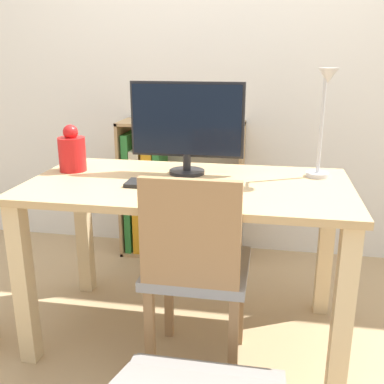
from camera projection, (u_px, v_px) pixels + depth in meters
name	position (u px, v px, depth m)	size (l,w,h in m)	color
ground_plane	(188.00, 332.00, 2.13)	(10.00, 10.00, 0.00)	tan
wall_back	(220.00, 48.00, 2.74)	(8.00, 0.05, 2.60)	silver
desk	(188.00, 212.00, 1.95)	(1.37, 0.72, 0.74)	tan
monitor	(187.00, 123.00, 1.99)	(0.51, 0.16, 0.41)	#232326
keyboard	(171.00, 185.00, 1.85)	(0.38, 0.11, 0.02)	black
vase	(72.00, 152.00, 2.08)	(0.12, 0.12, 0.22)	red
desk_lamp	(324.00, 113.00, 1.86)	(0.10, 0.19, 0.47)	#B7B7BC
chair	(196.00, 267.00, 1.73)	(0.40, 0.40, 0.86)	gray
bookshelf	(160.00, 191.00, 2.89)	(0.77, 0.28, 0.87)	tan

